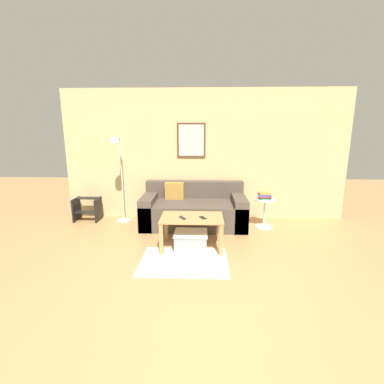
% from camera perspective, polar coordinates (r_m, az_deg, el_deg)
% --- Properties ---
extents(ground_plane, '(16.00, 16.00, 0.00)m').
position_cam_1_polar(ground_plane, '(2.79, 2.52, -27.01)').
color(ground_plane, tan).
extents(wall_back, '(5.60, 0.09, 2.55)m').
position_cam_1_polar(wall_back, '(5.58, 2.53, 7.60)').
color(wall_back, tan).
rests_on(wall_back, ground_plane).
extents(area_rug, '(1.20, 0.90, 0.01)m').
position_cam_1_polar(area_rug, '(3.95, -1.68, -14.01)').
color(area_rug, beige).
rests_on(area_rug, ground_plane).
extents(couch, '(1.91, 0.96, 0.78)m').
position_cam_1_polar(couch, '(5.27, 0.34, -3.72)').
color(couch, '#4C4238').
rests_on(couch, ground_plane).
extents(coffee_table, '(0.94, 0.61, 0.49)m').
position_cam_1_polar(coffee_table, '(4.23, -0.03, -6.33)').
color(coffee_table, '#AD7F4C').
rests_on(coffee_table, ground_plane).
extents(storage_bin, '(0.50, 0.43, 0.26)m').
position_cam_1_polar(storage_bin, '(4.29, -0.24, -9.88)').
color(storage_bin, gray).
rests_on(storage_bin, ground_plane).
extents(floor_lamp, '(0.27, 0.55, 1.64)m').
position_cam_1_polar(floor_lamp, '(5.33, -14.75, 4.14)').
color(floor_lamp, silver).
rests_on(floor_lamp, ground_plane).
extents(side_table, '(0.38, 0.38, 0.54)m').
position_cam_1_polar(side_table, '(5.29, 14.66, -3.65)').
color(side_table, white).
rests_on(side_table, ground_plane).
extents(book_stack, '(0.25, 0.21, 0.12)m').
position_cam_1_polar(book_stack, '(5.22, 14.69, -0.75)').
color(book_stack, '#387F4C').
rests_on(book_stack, side_table).
extents(remote_control, '(0.11, 0.15, 0.02)m').
position_cam_1_polar(remote_control, '(4.14, -1.97, -5.29)').
color(remote_control, '#232328').
rests_on(remote_control, coffee_table).
extents(cell_phone, '(0.12, 0.15, 0.01)m').
position_cam_1_polar(cell_phone, '(4.16, 2.22, -5.29)').
color(cell_phone, black).
rests_on(cell_phone, coffee_table).
extents(step_stool, '(0.48, 0.36, 0.45)m').
position_cam_1_polar(step_stool, '(5.90, -20.68, -3.16)').
color(step_stool, black).
rests_on(step_stool, ground_plane).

